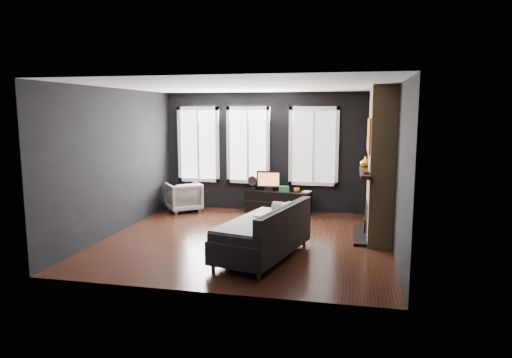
% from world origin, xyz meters
% --- Properties ---
extents(floor, '(5.00, 5.00, 0.00)m').
position_xyz_m(floor, '(0.00, 0.00, 0.00)').
color(floor, black).
rests_on(floor, ground).
extents(ceiling, '(5.00, 5.00, 0.00)m').
position_xyz_m(ceiling, '(0.00, 0.00, 2.70)').
color(ceiling, white).
rests_on(ceiling, ground).
extents(wall_back, '(5.00, 0.02, 2.70)m').
position_xyz_m(wall_back, '(0.00, 2.50, 1.35)').
color(wall_back, black).
rests_on(wall_back, ground).
extents(wall_left, '(0.02, 5.00, 2.70)m').
position_xyz_m(wall_left, '(-2.50, 0.00, 1.35)').
color(wall_left, black).
rests_on(wall_left, ground).
extents(wall_right, '(0.02, 5.00, 2.70)m').
position_xyz_m(wall_right, '(2.50, 0.00, 1.35)').
color(wall_right, black).
rests_on(wall_right, ground).
extents(windows, '(4.00, 0.16, 1.76)m').
position_xyz_m(windows, '(-0.45, 2.46, 2.38)').
color(windows, white).
rests_on(windows, wall_back).
extents(fireplace, '(0.70, 1.62, 2.70)m').
position_xyz_m(fireplace, '(2.30, 0.60, 1.35)').
color(fireplace, '#93724C').
rests_on(fireplace, floor).
extents(sofa, '(1.44, 2.15, 0.85)m').
position_xyz_m(sofa, '(0.47, -0.94, 0.42)').
color(sofa, '#242427').
rests_on(sofa, floor).
extents(stripe_pillow, '(0.18, 0.38, 0.37)m').
position_xyz_m(stripe_pillow, '(0.80, -0.54, 0.61)').
color(stripe_pillow, gray).
rests_on(stripe_pillow, sofa).
extents(armchair, '(0.97, 0.96, 0.73)m').
position_xyz_m(armchair, '(-1.95, 1.95, 0.37)').
color(armchair, white).
rests_on(armchair, floor).
extents(media_console, '(1.51, 0.64, 0.50)m').
position_xyz_m(media_console, '(0.20, 2.24, 0.25)').
color(media_console, black).
rests_on(media_console, floor).
extents(monitor, '(0.56, 0.16, 0.49)m').
position_xyz_m(monitor, '(-0.04, 2.30, 0.75)').
color(monitor, black).
rests_on(monitor, media_console).
extents(desk_fan, '(0.27, 0.27, 0.32)m').
position_xyz_m(desk_fan, '(-0.42, 2.34, 0.66)').
color(desk_fan, '#A3A3A3').
rests_on(desk_fan, media_console).
extents(mug, '(0.14, 0.11, 0.13)m').
position_xyz_m(mug, '(0.63, 2.16, 0.57)').
color(mug, orange).
rests_on(mug, media_console).
extents(book, '(0.17, 0.07, 0.23)m').
position_xyz_m(book, '(0.75, 2.22, 0.62)').
color(book, '#AFA38C').
rests_on(book, media_console).
extents(storage_box, '(0.23, 0.16, 0.12)m').
position_xyz_m(storage_box, '(0.33, 2.21, 0.56)').
color(storage_box, '#266F3B').
rests_on(storage_box, media_console).
extents(mantel_vase, '(0.26, 0.27, 0.20)m').
position_xyz_m(mantel_vase, '(2.05, 1.05, 1.33)').
color(mantel_vase, yellow).
rests_on(mantel_vase, fireplace).
extents(mantel_clock, '(0.13, 0.13, 0.04)m').
position_xyz_m(mantel_clock, '(2.05, 0.05, 1.25)').
color(mantel_clock, black).
rests_on(mantel_clock, fireplace).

